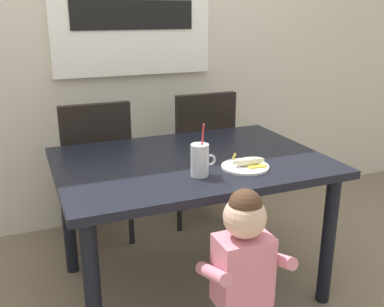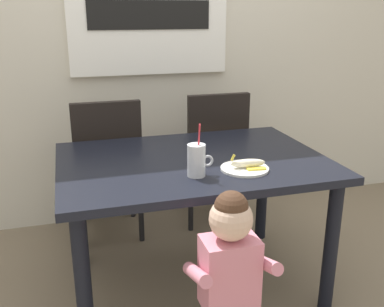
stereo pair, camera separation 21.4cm
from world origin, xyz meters
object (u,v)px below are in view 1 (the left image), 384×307
at_px(dining_chair_left, 95,165).
at_px(milk_cup, 200,162).
at_px(dining_table, 191,177).
at_px(toddler_standing, 243,262).
at_px(peeled_banana, 249,162).
at_px(snack_plate, 245,167).
at_px(dining_chair_right, 199,150).

bearing_deg(dining_chair_left, milk_cup, 109.40).
xyz_separation_m(dining_table, toddler_standing, (-0.04, -0.65, -0.13)).
height_order(dining_chair_left, peeled_banana, dining_chair_left).
relative_size(dining_table, dining_chair_left, 1.41).
height_order(toddler_standing, snack_plate, toddler_standing).
bearing_deg(dining_chair_left, snack_plate, 121.93).
height_order(dining_table, dining_chair_left, dining_chair_left).
relative_size(dining_chair_left, milk_cup, 3.82).
bearing_deg(dining_table, dining_chair_left, 118.95).
height_order(dining_chair_left, milk_cup, milk_cup).
height_order(dining_chair_right, milk_cup, milk_cup).
bearing_deg(peeled_banana, milk_cup, -178.43).
height_order(dining_chair_left, toddler_standing, dining_chair_left).
bearing_deg(snack_plate, toddler_standing, -118.80).
bearing_deg(toddler_standing, milk_cup, 91.87).
distance_m(dining_table, snack_plate, 0.32).
distance_m(dining_table, peeled_banana, 0.34).
xyz_separation_m(dining_chair_right, milk_cup, (-0.41, -0.97, 0.28)).
height_order(dining_chair_right, snack_plate, dining_chair_right).
distance_m(dining_chair_right, snack_plate, 1.00).
distance_m(dining_chair_right, peeled_banana, 1.01).
bearing_deg(toddler_standing, dining_chair_right, 73.90).
bearing_deg(snack_plate, milk_cup, -177.22).
bearing_deg(milk_cup, snack_plate, 2.78).
xyz_separation_m(dining_chair_right, toddler_standing, (-0.40, -1.38, -0.02)).
xyz_separation_m(dining_table, dining_chair_left, (-0.38, 0.68, -0.11)).
distance_m(dining_chair_left, dining_chair_right, 0.74).
xyz_separation_m(toddler_standing, peeled_banana, (0.25, 0.41, 0.26)).
relative_size(toddler_standing, snack_plate, 3.64).
height_order(dining_chair_right, toddler_standing, dining_chair_right).
bearing_deg(toddler_standing, dining_table, 86.57).
height_order(toddler_standing, milk_cup, milk_cup).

